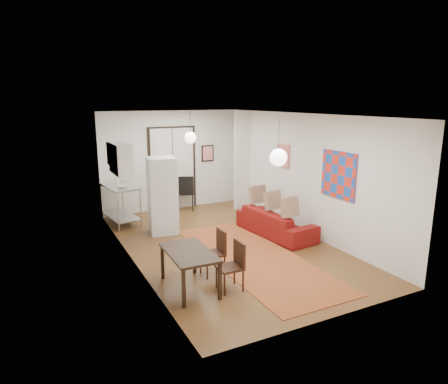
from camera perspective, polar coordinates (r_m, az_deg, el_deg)
name	(u,v)px	position (r m, az deg, el deg)	size (l,w,h in m)	color
floor	(225,245)	(9.13, 0.19, -7.52)	(7.00, 7.00, 0.00)	brown
ceiling	(225,115)	(8.55, 0.21, 10.98)	(4.20, 7.00, 0.02)	silver
wall_back	(172,161)	(11.90, -7.46, 4.48)	(4.20, 0.02, 2.90)	silver
wall_front	(336,227)	(5.92, 15.75, -4.80)	(4.20, 0.02, 2.90)	silver
wall_left	(130,192)	(8.02, -13.31, 0.02)	(0.02, 7.00, 2.90)	silver
wall_right	(303,174)	(9.84, 11.19, 2.52)	(0.02, 7.00, 2.90)	silver
double_doors	(173,169)	(11.90, -7.35, 3.26)	(1.44, 0.06, 2.50)	silver
stub_partition	(242,161)	(11.80, 2.63, 4.50)	(0.50, 0.10, 2.90)	silver
wall_cabinet	(121,159)	(9.42, -14.55, 4.65)	(0.35, 1.00, 0.70)	silver
painting_popart	(339,175)	(8.85, 16.06, 2.39)	(0.05, 1.00, 1.00)	red
painting_abstract	(283,156)	(10.40, 8.47, 5.15)	(0.05, 0.50, 0.60)	beige
poster_back	(208,153)	(12.28, -2.34, 5.55)	(0.40, 0.03, 0.50)	red
print_left	(109,154)	(9.87, -16.05, 5.23)	(0.03, 0.44, 0.54)	#986B3F
pendant_back	(190,138)	(10.41, -4.82, 7.75)	(0.30, 0.30, 0.80)	white
pendant_front	(278,157)	(6.89, 7.77, 4.91)	(0.30, 0.30, 0.80)	white
kilim_rug	(254,258)	(8.43, 4.24, -9.32)	(1.72, 4.58, 0.01)	#A55629
sofa	(276,222)	(9.75, 7.39, -4.31)	(2.16, 0.85, 0.63)	maroon
coffee_table	(266,218)	(10.15, 6.00, -3.65)	(0.88, 0.67, 0.35)	tan
potted_plant	(269,209)	(10.15, 6.50, -2.42)	(0.30, 0.26, 0.34)	#416D31
kitchen_counter	(120,198)	(10.81, -14.62, -0.86)	(0.85, 1.42, 1.03)	#B3B6B8
bowl	(122,187)	(10.44, -14.41, 0.76)	(0.24, 0.24, 0.06)	white
soap_bottle	(117,180)	(10.95, -15.06, 1.70)	(0.10, 0.10, 0.21)	teal
fridge	(162,196)	(9.80, -8.78, -0.51)	(0.66, 0.66, 1.87)	silver
dining_table	(189,255)	(6.93, -5.00, -9.02)	(0.75, 1.27, 0.69)	black
dining_chair_near	(210,248)	(7.56, -1.95, -8.02)	(0.42, 0.58, 0.86)	#3A1C12
dining_chair_far	(227,261)	(6.98, 0.50, -9.88)	(0.42, 0.58, 0.86)	#3A1C12
black_side_chair	(184,189)	(11.92, -5.72, 0.46)	(0.62, 0.63, 1.05)	black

